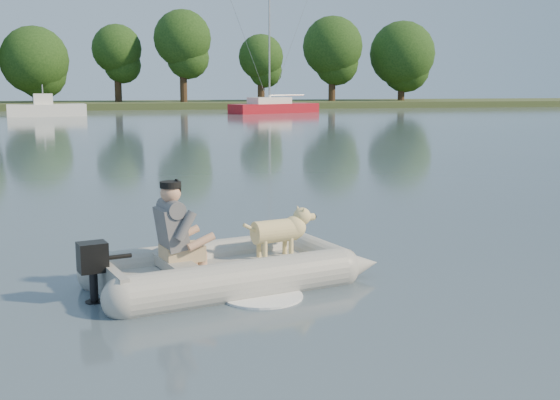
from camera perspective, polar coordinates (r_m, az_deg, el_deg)
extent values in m
plane|color=slate|center=(8.56, -1.39, -7.00)|extent=(160.00, 160.00, 0.00)
cube|color=#47512D|center=(70.11, -10.97, 7.57)|extent=(160.00, 12.00, 0.70)
cylinder|color=#332316|center=(69.90, -19.21, 8.21)|extent=(0.70, 0.70, 2.94)
sphere|color=#2C521B|center=(69.93, -19.35, 10.68)|extent=(6.27, 6.27, 6.27)
cylinder|color=#332316|center=(70.02, -13.02, 8.79)|extent=(0.70, 0.70, 3.67)
sphere|color=#2C521B|center=(70.09, -13.13, 11.88)|extent=(4.69, 4.69, 4.69)
cylinder|color=#332316|center=(68.42, -7.85, 9.19)|extent=(0.70, 0.70, 4.29)
sphere|color=#2C521B|center=(68.54, -7.93, 12.88)|extent=(5.43, 5.43, 5.43)
cylinder|color=#332316|center=(69.68, -1.54, 8.84)|extent=(0.70, 0.70, 3.21)
sphere|color=#2C521B|center=(69.72, -1.55, 11.55)|extent=(4.41, 4.41, 4.41)
cylinder|color=#332316|center=(72.00, 4.24, 9.13)|extent=(0.70, 0.70, 3.94)
sphere|color=#2C521B|center=(72.09, 4.28, 12.35)|extent=(6.03, 6.03, 6.03)
cylinder|color=#332316|center=(74.74, 9.83, 8.87)|extent=(0.70, 0.70, 3.52)
sphere|color=#2C521B|center=(74.79, 9.91, 11.64)|extent=(6.68, 6.68, 6.68)
cube|color=#A3121D|center=(57.34, -0.47, 7.37)|extent=(7.78, 5.07, 0.94)
cube|color=white|center=(57.05, -0.86, 8.07)|extent=(3.69, 2.87, 0.56)
cylinder|color=#A5A5AA|center=(57.11, -0.87, 12.54)|extent=(0.15, 0.15, 9.39)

